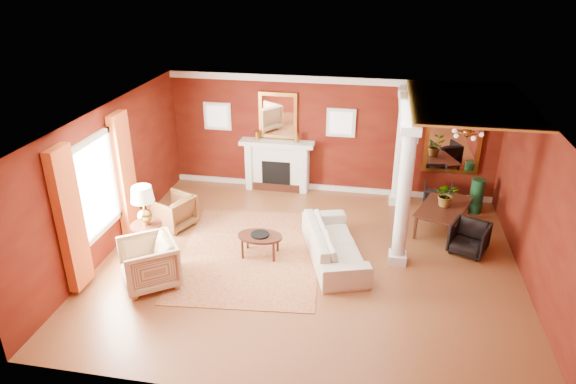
% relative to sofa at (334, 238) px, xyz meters
% --- Properties ---
extents(ground, '(8.00, 8.00, 0.00)m').
position_rel_sofa_xyz_m(ground, '(-0.46, -0.23, -0.46)').
color(ground, brown).
rests_on(ground, ground).
extents(room_shell, '(8.04, 7.04, 2.92)m').
position_rel_sofa_xyz_m(room_shell, '(-0.46, -0.23, 1.56)').
color(room_shell, '#5D1C0C').
rests_on(room_shell, ground).
extents(fireplace, '(1.85, 0.42, 1.29)m').
position_rel_sofa_xyz_m(fireplace, '(-1.76, 3.09, 0.19)').
color(fireplace, white).
rests_on(fireplace, ground).
extents(overmantel_mirror, '(0.95, 0.07, 1.15)m').
position_rel_sofa_xyz_m(overmantel_mirror, '(-1.76, 3.23, 1.44)').
color(overmantel_mirror, gold).
rests_on(overmantel_mirror, fireplace).
extents(flank_window_left, '(0.70, 0.07, 0.70)m').
position_rel_sofa_xyz_m(flank_window_left, '(-3.31, 3.24, 1.34)').
color(flank_window_left, white).
rests_on(flank_window_left, room_shell).
extents(flank_window_right, '(0.70, 0.07, 0.70)m').
position_rel_sofa_xyz_m(flank_window_right, '(-0.21, 3.24, 1.34)').
color(flank_window_right, white).
rests_on(flank_window_right, room_shell).
extents(left_window, '(0.21, 2.55, 2.60)m').
position_rel_sofa_xyz_m(left_window, '(-4.36, -0.83, 0.97)').
color(left_window, white).
rests_on(left_window, room_shell).
extents(column_front, '(0.36, 0.36, 2.80)m').
position_rel_sofa_xyz_m(column_front, '(1.24, 0.07, 0.97)').
color(column_front, white).
rests_on(column_front, ground).
extents(column_back, '(0.36, 0.36, 2.80)m').
position_rel_sofa_xyz_m(column_back, '(1.24, 2.77, 0.97)').
color(column_back, white).
rests_on(column_back, ground).
extents(header_beam, '(0.30, 3.20, 0.32)m').
position_rel_sofa_xyz_m(header_beam, '(1.24, 1.67, 2.16)').
color(header_beam, white).
rests_on(header_beam, column_front).
extents(amber_ceiling, '(2.30, 3.40, 0.04)m').
position_rel_sofa_xyz_m(amber_ceiling, '(2.39, 1.52, 2.41)').
color(amber_ceiling, gold).
rests_on(amber_ceiling, room_shell).
extents(dining_mirror, '(1.30, 0.07, 1.70)m').
position_rel_sofa_xyz_m(dining_mirror, '(2.44, 3.23, 1.09)').
color(dining_mirror, gold).
rests_on(dining_mirror, room_shell).
extents(chandelier, '(0.60, 0.62, 0.75)m').
position_rel_sofa_xyz_m(chandelier, '(2.44, 1.57, 1.79)').
color(chandelier, olive).
rests_on(chandelier, room_shell).
extents(crown_trim, '(8.00, 0.08, 0.16)m').
position_rel_sofa_xyz_m(crown_trim, '(-0.46, 3.23, 2.36)').
color(crown_trim, white).
rests_on(crown_trim, room_shell).
extents(base_trim, '(8.00, 0.08, 0.12)m').
position_rel_sofa_xyz_m(base_trim, '(-0.46, 3.23, -0.40)').
color(base_trim, white).
rests_on(base_trim, ground).
extents(rug, '(3.08, 3.90, 0.01)m').
position_rel_sofa_xyz_m(rug, '(-1.67, -0.12, -0.45)').
color(rug, maroon).
rests_on(rug, ground).
extents(sofa, '(1.37, 2.44, 0.92)m').
position_rel_sofa_xyz_m(sofa, '(0.00, 0.00, 0.00)').
color(sofa, beige).
rests_on(sofa, ground).
extents(armchair_leopard, '(0.98, 1.01, 0.81)m').
position_rel_sofa_xyz_m(armchair_leopard, '(-3.61, 0.68, -0.05)').
color(armchair_leopard, black).
rests_on(armchair_leopard, ground).
extents(armchair_stripe, '(1.26, 1.28, 0.97)m').
position_rel_sofa_xyz_m(armchair_stripe, '(-3.20, -1.46, 0.03)').
color(armchair_stripe, tan).
rests_on(armchair_stripe, ground).
extents(coffee_table, '(0.90, 0.90, 0.46)m').
position_rel_sofa_xyz_m(coffee_table, '(-1.45, -0.15, -0.05)').
color(coffee_table, '#33130E').
rests_on(coffee_table, ground).
extents(coffee_book, '(0.15, 0.03, 0.21)m').
position_rel_sofa_xyz_m(coffee_book, '(-1.50, -0.14, 0.10)').
color(coffee_book, '#33130E').
rests_on(coffee_book, coffee_table).
extents(side_table, '(0.60, 0.60, 1.51)m').
position_rel_sofa_xyz_m(side_table, '(-3.63, -0.55, 0.56)').
color(side_table, '#33130E').
rests_on(side_table, ground).
extents(dining_table, '(1.09, 1.69, 0.89)m').
position_rel_sofa_xyz_m(dining_table, '(2.23, 1.62, -0.01)').
color(dining_table, '#33130E').
rests_on(dining_table, ground).
extents(dining_chair_near, '(0.88, 0.86, 0.71)m').
position_rel_sofa_xyz_m(dining_chair_near, '(2.64, 0.72, -0.11)').
color(dining_chair_near, black).
rests_on(dining_chair_near, ground).
extents(dining_chair_far, '(0.70, 0.66, 0.67)m').
position_rel_sofa_xyz_m(dining_chair_far, '(2.18, 2.62, -0.12)').
color(dining_chair_far, black).
rests_on(dining_chair_far, ground).
extents(green_urn, '(0.35, 0.35, 0.83)m').
position_rel_sofa_xyz_m(green_urn, '(3.04, 2.62, -0.13)').
color(green_urn, '#154120').
rests_on(green_urn, ground).
extents(potted_plant, '(0.50, 0.55, 0.42)m').
position_rel_sofa_xyz_m(potted_plant, '(2.22, 1.64, 0.64)').
color(potted_plant, '#26591E').
rests_on(potted_plant, dining_table).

